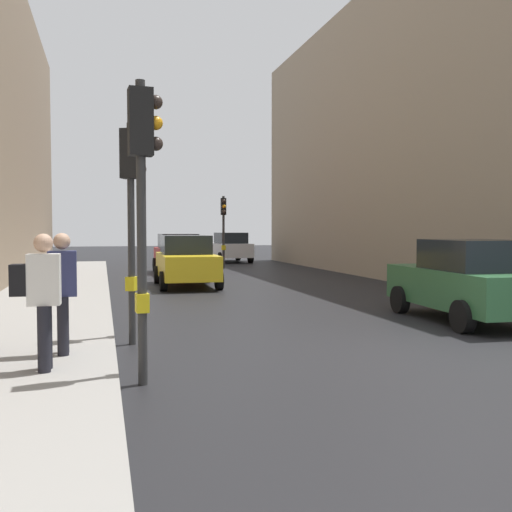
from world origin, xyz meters
TOP-DOWN VIEW (x-y plane):
  - ground_plane at (0.00, 0.00)m, footprint 120.00×120.00m
  - sidewalk_kerb at (-6.67, 6.00)m, footprint 3.08×40.00m
  - building_facade_right at (11.13, 15.29)m, footprint 12.00×24.68m
  - traffic_light_far_median at (0.54, 20.50)m, footprint 0.25×0.43m
  - traffic_light_near_right at (-4.81, 2.33)m, footprint 0.45×0.35m
  - traffic_light_near_left at (-4.81, -0.33)m, footprint 0.44×0.26m
  - car_yellow_taxi at (-2.51, 12.12)m, footprint 2.09×4.24m
  - car_white_compact at (2.12, 26.28)m, footprint 2.18×4.28m
  - car_red_sedan at (-2.02, 18.07)m, footprint 2.06×4.22m
  - car_green_estate at (2.28, 3.02)m, footprint 2.22×4.30m
  - pedestrian_with_grey_backpack at (-5.92, 1.06)m, footprint 0.61×0.36m
  - pedestrian_with_black_backpack at (-6.09, 0.09)m, footprint 0.61×0.36m

SIDE VIEW (x-z plane):
  - ground_plane at x=0.00m, z-range 0.00..0.00m
  - sidewalk_kerb at x=-6.67m, z-range 0.00..0.16m
  - car_yellow_taxi at x=-2.51m, z-range 0.00..1.76m
  - car_white_compact at x=2.12m, z-range 0.00..1.76m
  - car_red_sedan at x=-2.02m, z-range 0.00..1.76m
  - car_green_estate at x=2.28m, z-range 0.00..1.76m
  - pedestrian_with_grey_backpack at x=-5.92m, z-range 0.28..2.05m
  - pedestrian_with_black_backpack at x=-6.09m, z-range 0.28..2.05m
  - traffic_light_far_median at x=0.54m, z-range 0.69..4.30m
  - traffic_light_near_right at x=-4.81m, z-range 0.72..4.50m
  - traffic_light_near_left at x=-4.81m, z-range 0.73..4.57m
  - building_facade_right at x=11.13m, z-range 0.00..11.78m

